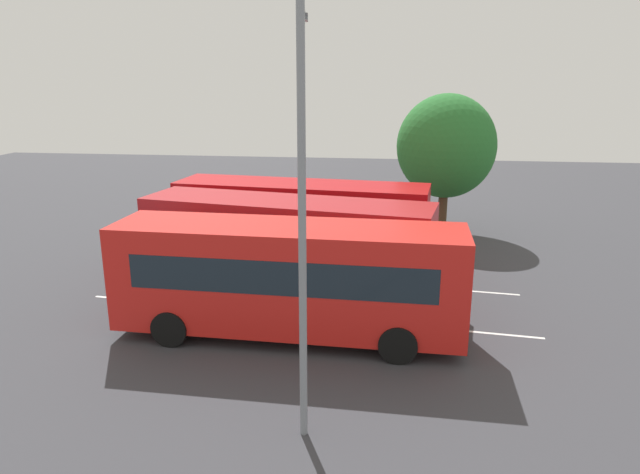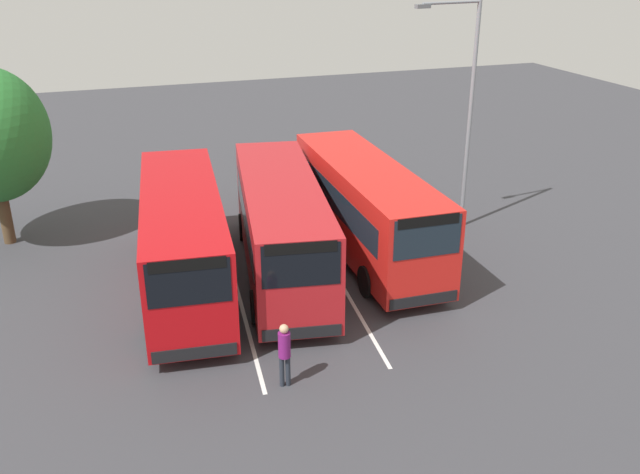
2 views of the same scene
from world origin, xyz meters
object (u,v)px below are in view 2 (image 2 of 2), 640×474
pedestrian (284,350)px  street_lamp (466,103)px  bus_center_left (281,225)px  bus_center_right (367,206)px  bus_far_left (183,237)px

pedestrian → street_lamp: 13.24m
bus_center_left → bus_center_right: 3.48m
bus_center_left → pedestrian: bus_center_left is taller
pedestrian → bus_center_left: bearing=-6.5°
bus_center_left → street_lamp: 8.68m
bus_center_right → bus_center_left: bearing=-76.8°
bus_center_left → street_lamp: bearing=113.0°
pedestrian → street_lamp: size_ratio=0.21×
bus_center_left → street_lamp: size_ratio=1.17×
bus_far_left → bus_center_left: same height
bus_center_left → bus_center_right: size_ratio=1.02×
bus_center_right → street_lamp: size_ratio=1.15×
bus_center_left → pedestrian: bearing=-5.8°
bus_far_left → pedestrian: 6.56m
bus_far_left → pedestrian: bearing=20.1°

